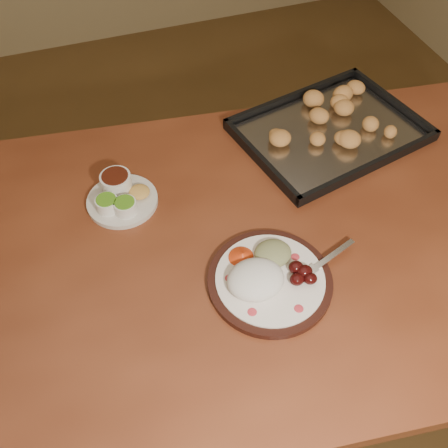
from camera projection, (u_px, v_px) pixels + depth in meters
name	position (u px, v px, depth m)	size (l,w,h in m)	color
ground	(153.00, 334.00, 1.77)	(4.00, 4.00, 0.00)	brown
dining_table	(238.00, 266.00, 1.17)	(1.61, 1.09, 0.75)	brown
dinner_plate	(267.00, 277.00, 1.01)	(0.33, 0.26, 0.06)	black
condiment_saucer	(120.00, 196.00, 1.15)	(0.16, 0.16, 0.06)	beige
baking_tray	(330.00, 130.00, 1.31)	(0.51, 0.42, 0.05)	black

